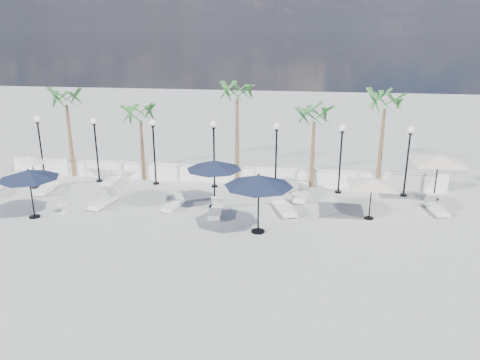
# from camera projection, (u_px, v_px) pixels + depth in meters

# --- Properties ---
(ground) EXTENTS (100.00, 100.00, 0.00)m
(ground) POSITION_uv_depth(u_px,v_px,m) (186.00, 234.00, 20.83)
(ground) COLOR #ADAEA9
(ground) RESTS_ON ground
(balustrade) EXTENTS (26.00, 0.30, 1.01)m
(balustrade) POSITION_uv_depth(u_px,v_px,m) (218.00, 174.00, 27.75)
(balustrade) COLOR white
(balustrade) RESTS_ON ground
(lamppost_0) EXTENTS (0.36, 0.36, 3.84)m
(lamppost_0) POSITION_uv_depth(u_px,v_px,m) (40.00, 139.00, 27.61)
(lamppost_0) COLOR black
(lamppost_0) RESTS_ON ground
(lamppost_1) EXTENTS (0.36, 0.36, 3.84)m
(lamppost_1) POSITION_uv_depth(u_px,v_px,m) (96.00, 141.00, 27.13)
(lamppost_1) COLOR black
(lamppost_1) RESTS_ON ground
(lamppost_2) EXTENTS (0.36, 0.36, 3.84)m
(lamppost_2) POSITION_uv_depth(u_px,v_px,m) (154.00, 143.00, 26.65)
(lamppost_2) COLOR black
(lamppost_2) RESTS_ON ground
(lamppost_3) EXTENTS (0.36, 0.36, 3.84)m
(lamppost_3) POSITION_uv_depth(u_px,v_px,m) (214.00, 145.00, 26.18)
(lamppost_3) COLOR black
(lamppost_3) RESTS_ON ground
(lamppost_4) EXTENTS (0.36, 0.36, 3.84)m
(lamppost_4) POSITION_uv_depth(u_px,v_px,m) (276.00, 147.00, 25.70)
(lamppost_4) COLOR black
(lamppost_4) RESTS_ON ground
(lamppost_5) EXTENTS (0.36, 0.36, 3.84)m
(lamppost_5) POSITION_uv_depth(u_px,v_px,m) (341.00, 149.00, 25.22)
(lamppost_5) COLOR black
(lamppost_5) RESTS_ON ground
(lamppost_6) EXTENTS (0.36, 0.36, 3.84)m
(lamppost_6) POSITION_uv_depth(u_px,v_px,m) (408.00, 152.00, 24.74)
(lamppost_6) COLOR black
(lamppost_6) RESTS_ON ground
(palm_0) EXTENTS (2.60, 2.60, 5.50)m
(palm_0) POSITION_uv_depth(u_px,v_px,m) (66.00, 103.00, 27.53)
(palm_0) COLOR brown
(palm_0) RESTS_ON ground
(palm_1) EXTENTS (2.60, 2.60, 4.70)m
(palm_1) POSITION_uv_depth(u_px,v_px,m) (140.00, 118.00, 27.15)
(palm_1) COLOR brown
(palm_1) RESTS_ON ground
(palm_2) EXTENTS (2.60, 2.60, 6.10)m
(palm_2) POSITION_uv_depth(u_px,v_px,m) (237.00, 96.00, 25.95)
(palm_2) COLOR brown
(palm_2) RESTS_ON ground
(palm_3) EXTENTS (2.60, 2.60, 4.90)m
(palm_3) POSITION_uv_depth(u_px,v_px,m) (314.00, 119.00, 25.73)
(palm_3) COLOR brown
(palm_3) RESTS_ON ground
(palm_4) EXTENTS (2.60, 2.60, 5.70)m
(palm_4) POSITION_uv_depth(u_px,v_px,m) (385.00, 106.00, 24.98)
(palm_4) COLOR brown
(palm_4) RESTS_ON ground
(lounger_0) EXTENTS (0.87, 2.18, 0.80)m
(lounger_0) POSITION_uv_depth(u_px,v_px,m) (47.00, 187.00, 26.09)
(lounger_0) COLOR silver
(lounger_0) RESTS_ON ground
(lounger_2) EXTENTS (0.95, 2.14, 0.78)m
(lounger_2) POSITION_uv_depth(u_px,v_px,m) (104.00, 201.00, 24.03)
(lounger_2) COLOR silver
(lounger_2) RESTS_ON ground
(lounger_3) EXTENTS (0.67, 1.85, 0.68)m
(lounger_3) POSITION_uv_depth(u_px,v_px,m) (112.00, 180.00, 27.45)
(lounger_3) COLOR silver
(lounger_3) RESTS_ON ground
(lounger_4) EXTENTS (0.89, 1.74, 0.62)m
(lounger_4) POSITION_uv_depth(u_px,v_px,m) (174.00, 205.00, 23.67)
(lounger_4) COLOR silver
(lounger_4) RESTS_ON ground
(lounger_5) EXTENTS (0.72, 1.84, 0.67)m
(lounger_5) POSITION_uv_depth(u_px,v_px,m) (216.00, 211.00, 22.77)
(lounger_5) COLOR silver
(lounger_5) RESTS_ON ground
(lounger_6) EXTENTS (1.36, 2.25, 0.80)m
(lounger_6) POSITION_uv_depth(u_px,v_px,m) (284.00, 207.00, 23.20)
(lounger_6) COLOR silver
(lounger_6) RESTS_ON ground
(lounger_7) EXTENTS (0.85, 1.93, 0.70)m
(lounger_7) POSITION_uv_depth(u_px,v_px,m) (301.00, 195.00, 24.92)
(lounger_7) COLOR silver
(lounger_7) RESTS_ON ground
(lounger_8) EXTENTS (0.89, 1.92, 0.69)m
(lounger_8) POSITION_uv_depth(u_px,v_px,m) (436.00, 208.00, 23.15)
(lounger_8) COLOR silver
(lounger_8) RESTS_ON ground
(side_table_0) EXTENTS (0.55, 0.55, 0.53)m
(side_table_0) POSITION_uv_depth(u_px,v_px,m) (19.00, 174.00, 28.21)
(side_table_0) COLOR silver
(side_table_0) RESTS_ON ground
(side_table_1) EXTENTS (0.50, 0.50, 0.48)m
(side_table_1) POSITION_uv_depth(u_px,v_px,m) (62.00, 207.00, 23.07)
(side_table_1) COLOR silver
(side_table_1) RESTS_ON ground
(side_table_2) EXTENTS (0.49, 0.49, 0.48)m
(side_table_2) POSITION_uv_depth(u_px,v_px,m) (296.00, 197.00, 24.49)
(side_table_2) COLOR silver
(side_table_2) RESTS_ON ground
(parasol_navy_left) EXTENTS (2.79, 2.79, 2.46)m
(parasol_navy_left) POSITION_uv_depth(u_px,v_px,m) (29.00, 174.00, 21.96)
(parasol_navy_left) COLOR black
(parasol_navy_left) RESTS_ON ground
(parasol_navy_mid) EXTENTS (2.81, 2.81, 2.52)m
(parasol_navy_mid) POSITION_uv_depth(u_px,v_px,m) (214.00, 165.00, 23.30)
(parasol_navy_mid) COLOR black
(parasol_navy_mid) RESTS_ON ground
(parasol_navy_right) EXTENTS (3.06, 3.06, 2.75)m
(parasol_navy_right) POSITION_uv_depth(u_px,v_px,m) (259.00, 181.00, 20.24)
(parasol_navy_right) COLOR black
(parasol_navy_right) RESTS_ON ground
(parasol_cream_sq_a) EXTENTS (4.39, 4.39, 2.16)m
(parasol_cream_sq_a) POSITION_uv_depth(u_px,v_px,m) (372.00, 179.00, 21.85)
(parasol_cream_sq_a) COLOR black
(parasol_cream_sq_a) RESTS_ON ground
(parasol_cream_sq_b) EXTENTS (5.18, 5.18, 2.59)m
(parasol_cream_sq_b) POSITION_uv_depth(u_px,v_px,m) (439.00, 156.00, 24.29)
(parasol_cream_sq_b) COLOR black
(parasol_cream_sq_b) RESTS_ON ground
(parasol_cream_small) EXTENTS (1.58, 1.58, 1.94)m
(parasol_cream_small) POSITION_uv_depth(u_px,v_px,m) (32.00, 160.00, 26.33)
(parasol_cream_small) COLOR black
(parasol_cream_small) RESTS_ON ground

